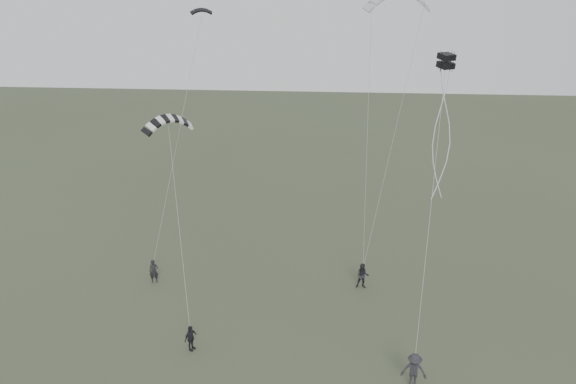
# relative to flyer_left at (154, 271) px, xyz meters

# --- Properties ---
(ground) EXTENTS (140.00, 140.00, 0.00)m
(ground) POSITION_rel_flyer_left_xyz_m (7.63, -5.84, -0.82)
(ground) COLOR #3C432F
(ground) RESTS_ON ground
(flyer_left) EXTENTS (0.67, 0.53, 1.63)m
(flyer_left) POSITION_rel_flyer_left_xyz_m (0.00, 0.00, 0.00)
(flyer_left) COLOR black
(flyer_left) RESTS_ON ground
(flyer_right) EXTENTS (0.87, 0.69, 1.74)m
(flyer_right) POSITION_rel_flyer_left_xyz_m (13.86, 0.36, 0.05)
(flyer_right) COLOR black
(flyer_right) RESTS_ON ground
(flyer_center) EXTENTS (0.76, 0.96, 1.52)m
(flyer_center) POSITION_rel_flyer_left_xyz_m (4.17, -6.92, -0.05)
(flyer_center) COLOR black
(flyer_center) RESTS_ON ground
(flyer_far) EXTENTS (1.34, 0.88, 1.95)m
(flyer_far) POSITION_rel_flyer_left_xyz_m (15.96, -8.98, 0.16)
(flyer_far) COLOR #242429
(flyer_far) RESTS_ON ground
(kite_dark_small) EXTENTS (1.51, 0.99, 0.60)m
(kite_dark_small) POSITION_rel_flyer_left_xyz_m (2.80, 6.03, 16.25)
(kite_dark_small) COLOR black
(kite_dark_small) RESTS_ON flyer_left
(kite_striped) EXTENTS (2.97, 2.68, 1.34)m
(kite_striped) POSITION_rel_flyer_left_xyz_m (2.13, -1.10, 10.75)
(kite_striped) COLOR black
(kite_striped) RESTS_ON flyer_center
(kite_box) EXTENTS (1.01, 1.04, 0.82)m
(kite_box) POSITION_rel_flyer_left_xyz_m (17.42, -1.68, 14.27)
(kite_box) COLOR black
(kite_box) RESTS_ON flyer_far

